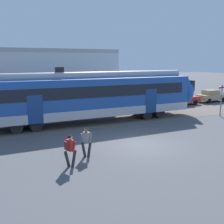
{
  "coord_description": "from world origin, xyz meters",
  "views": [
    {
      "loc": [
        -8.2,
        -13.56,
        5.25
      ],
      "look_at": [
        -0.44,
        3.21,
        1.6
      ],
      "focal_mm": 42.0,
      "sensor_mm": 36.0,
      "label": 1
    }
  ],
  "objects_px": {
    "pedestrian_red": "(70,148)",
    "crossing_signal": "(222,95)",
    "pedestrian_grey": "(87,140)",
    "parked_car_tan": "(211,96)",
    "parked_car_red": "(183,98)"
  },
  "relations": [
    {
      "from": "pedestrian_red",
      "to": "pedestrian_grey",
      "type": "xyz_separation_m",
      "value": [
        1.24,
        1.02,
        0.0
      ]
    },
    {
      "from": "pedestrian_grey",
      "to": "parked_car_tan",
      "type": "relative_size",
      "value": 0.41
    },
    {
      "from": "pedestrian_red",
      "to": "parked_car_tan",
      "type": "distance_m",
      "value": 25.75
    },
    {
      "from": "pedestrian_grey",
      "to": "crossing_signal",
      "type": "xyz_separation_m",
      "value": [
        15.17,
        4.8,
        1.02
      ]
    },
    {
      "from": "parked_car_red",
      "to": "crossing_signal",
      "type": "xyz_separation_m",
      "value": [
        -1.09,
        -6.75,
        1.23
      ]
    },
    {
      "from": "parked_car_red",
      "to": "parked_car_tan",
      "type": "xyz_separation_m",
      "value": [
        4.82,
        0.28,
        0.0
      ]
    },
    {
      "from": "pedestrian_grey",
      "to": "parked_car_red",
      "type": "distance_m",
      "value": 19.94
    },
    {
      "from": "pedestrian_grey",
      "to": "parked_car_tan",
      "type": "height_order",
      "value": "pedestrian_grey"
    },
    {
      "from": "crossing_signal",
      "to": "parked_car_red",
      "type": "bearing_deg",
      "value": 80.83
    },
    {
      "from": "pedestrian_red",
      "to": "crossing_signal",
      "type": "height_order",
      "value": "crossing_signal"
    },
    {
      "from": "parked_car_tan",
      "to": "crossing_signal",
      "type": "distance_m",
      "value": 9.26
    },
    {
      "from": "pedestrian_grey",
      "to": "parked_car_tan",
      "type": "bearing_deg",
      "value": 29.29
    },
    {
      "from": "pedestrian_red",
      "to": "parked_car_tan",
      "type": "relative_size",
      "value": 0.41
    },
    {
      "from": "pedestrian_red",
      "to": "pedestrian_grey",
      "type": "distance_m",
      "value": 1.61
    },
    {
      "from": "crossing_signal",
      "to": "pedestrian_red",
      "type": "bearing_deg",
      "value": -160.47
    }
  ]
}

